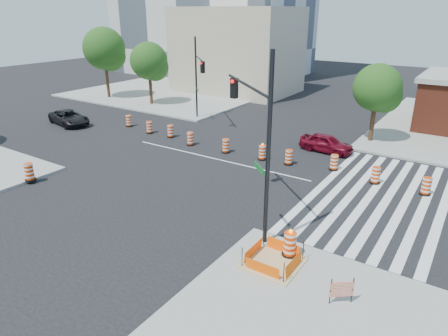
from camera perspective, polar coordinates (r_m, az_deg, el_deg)
The scene contains 26 objects.
ground at distance 27.70m, azimuth -1.16°, elevation 1.30°, with size 120.00×120.00×0.00m, color black.
sidewalk_nw at distance 52.11m, azimuth -6.27°, elevation 10.95°, with size 22.00×22.00×0.15m, color gray.
crosswalk_east at distance 23.71m, azimuth 21.22°, elevation -3.86°, with size 6.75×13.50×0.01m.
lane_centerline at distance 27.70m, azimuth -1.16°, elevation 1.31°, with size 14.00×0.12×0.01m, color silver.
excavation_pit at distance 16.56m, azimuth 6.97°, elevation -13.13°, with size 2.20×2.20×0.90m.
beige_midrise at distance 51.17m, azimuth 1.89°, elevation 16.44°, with size 14.00×10.00×10.00m, color tan.
red_coupe at distance 29.88m, azimuth 14.40°, elevation 3.48°, with size 1.55×3.85×1.31m, color maroon.
dark_suv at distance 38.66m, azimuth -21.26°, elevation 6.73°, with size 2.14×4.64×1.29m, color black.
signal_pole_se at distance 17.46m, azimuth 4.51°, elevation 6.21°, with size 4.66×4.25×8.15m.
signal_pole_nw at distance 36.25m, azimuth -3.74°, elevation 13.45°, with size 3.94×4.04×7.30m.
pit_drum at distance 16.84m, azimuth 9.38°, elevation -10.80°, with size 0.64×0.64×1.25m.
sw_corner_drum at distance 26.29m, azimuth -26.05°, elevation -0.59°, with size 0.64×0.64×1.09m.
barricade at distance 14.84m, azimuth 16.46°, elevation -16.32°, with size 0.70×0.57×1.02m.
tree_north_a at distance 48.54m, azimuth -16.65°, elevation 15.72°, with size 4.68×4.68×7.96m.
tree_north_b at distance 43.94m, azimuth -10.59°, elevation 14.51°, with size 3.90×3.90×6.62m.
tree_north_c at distance 32.45m, azimuth 21.09°, elevation 10.31°, with size 3.60×3.54×6.02m.
median_drum_0 at distance 36.48m, azimuth -13.44°, elevation 6.53°, with size 0.60×0.60×1.02m.
median_drum_1 at distance 34.05m, azimuth -10.60°, elevation 5.68°, with size 0.60×0.60×1.02m.
median_drum_2 at distance 32.67m, azimuth -7.65°, elevation 5.19°, with size 0.60×0.60×1.02m.
median_drum_3 at distance 30.55m, azimuth -4.83°, elevation 4.14°, with size 0.60×0.60×1.02m.
median_drum_4 at distance 28.79m, azimuth 0.26°, elevation 3.12°, with size 0.60×0.60×1.02m.
median_drum_5 at distance 27.53m, azimuth 5.49°, elevation 2.16°, with size 0.60×0.60×1.18m.
median_drum_6 at distance 26.89m, azimuth 9.24°, elevation 1.47°, with size 0.60×0.60×1.02m.
median_drum_7 at distance 26.58m, azimuth 15.43°, elevation 0.71°, with size 0.60×0.60×1.02m.
median_drum_8 at distance 25.28m, azimuth 20.85°, elevation -1.05°, with size 0.60×0.60×1.02m.
median_drum_9 at distance 24.87m, azimuth 26.91°, elevation -2.41°, with size 0.60×0.60×1.02m.
Camera 1 is at (14.84, -21.32, 9.62)m, focal length 32.00 mm.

